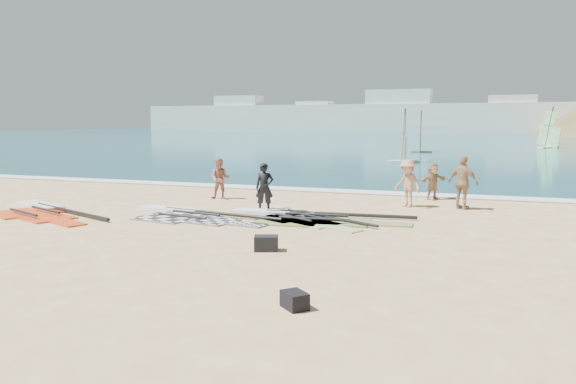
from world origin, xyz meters
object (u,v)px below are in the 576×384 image
(beachgoer_back, at_px, (463,183))
(gear_bag_near, at_px, (266,243))
(rig_red, at_px, (42,211))
(person_wetsuit, at_px, (264,188))
(beachgoer_mid, at_px, (408,183))
(rig_grey, at_px, (186,215))
(beachgoer_right, at_px, (433,181))
(gear_bag_far, at_px, (295,300))
(rig_orange, at_px, (302,217))
(beachgoer_left, at_px, (220,179))
(rig_green, at_px, (300,217))

(beachgoer_back, bearing_deg, gear_bag_near, 90.74)
(rig_red, distance_m, person_wetsuit, 7.97)
(rig_red, height_order, beachgoer_mid, beachgoer_mid)
(rig_grey, relative_size, beachgoer_right, 3.84)
(gear_bag_far, height_order, beachgoer_mid, beachgoer_mid)
(gear_bag_far, bearing_deg, beachgoer_mid, 89.27)
(rig_orange, bearing_deg, rig_grey, -171.50)
(rig_orange, bearing_deg, rig_red, -172.65)
(beachgoer_right, bearing_deg, rig_red, 169.33)
(beachgoer_mid, bearing_deg, beachgoer_right, 104.37)
(rig_grey, distance_m, person_wetsuit, 2.89)
(beachgoer_back, bearing_deg, person_wetsuit, 52.28)
(rig_grey, bearing_deg, beachgoer_mid, 43.57)
(beachgoer_right, bearing_deg, rig_orange, -163.77)
(gear_bag_near, bearing_deg, gear_bag_far, -61.38)
(beachgoer_mid, bearing_deg, beachgoer_left, -145.73)
(rig_grey, height_order, rig_orange, rig_orange)
(rig_red, xyz_separation_m, person_wetsuit, (7.43, 2.76, 0.83))
(rig_green, distance_m, gear_bag_near, 4.81)
(beachgoer_back, bearing_deg, rig_orange, 65.24)
(gear_bag_near, distance_m, person_wetsuit, 6.03)
(person_wetsuit, bearing_deg, gear_bag_near, -92.46)
(beachgoer_mid, bearing_deg, rig_orange, -97.47)
(gear_bag_near, xyz_separation_m, person_wetsuit, (-2.32, 5.52, 0.69))
(rig_orange, relative_size, rig_red, 1.09)
(beachgoer_mid, bearing_deg, rig_grey, -114.95)
(beachgoer_left, xyz_separation_m, beachgoer_mid, (7.60, 0.51, 0.05))
(rig_grey, relative_size, beachgoer_left, 3.46)
(rig_red, height_order, person_wetsuit, person_wetsuit)
(person_wetsuit, xyz_separation_m, beachgoer_left, (-3.01, 2.48, -0.03))
(gear_bag_near, distance_m, gear_bag_far, 4.41)
(beachgoer_right, bearing_deg, beachgoer_back, -103.78)
(rig_grey, xyz_separation_m, gear_bag_far, (6.63, -7.70, 0.10))
(gear_bag_near, relative_size, beachgoer_left, 0.35)
(rig_orange, bearing_deg, beachgoer_back, 33.12)
(gear_bag_near, xyz_separation_m, beachgoer_back, (4.26, 8.63, 0.80))
(gear_bag_near, height_order, beachgoer_left, beachgoer_left)
(person_wetsuit, height_order, beachgoer_right, person_wetsuit)
(gear_bag_far, xyz_separation_m, beachgoer_mid, (0.16, 12.38, 0.75))
(rig_red, bearing_deg, rig_grey, 33.62)
(rig_red, bearing_deg, rig_orange, 34.48)
(gear_bag_near, height_order, gear_bag_far, gear_bag_near)
(beachgoer_back, bearing_deg, rig_red, 49.76)
(rig_red, xyz_separation_m, gear_bag_near, (9.75, -2.76, 0.14))
(person_wetsuit, xyz_separation_m, beachgoer_back, (6.58, 3.10, 0.11))
(beachgoer_mid, height_order, beachgoer_right, beachgoer_mid)
(rig_green, xyz_separation_m, beachgoer_right, (3.70, 6.15, 0.72))
(gear_bag_far, relative_size, person_wetsuit, 0.28)
(rig_green, height_order, gear_bag_far, gear_bag_far)
(rig_orange, height_order, person_wetsuit, person_wetsuit)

